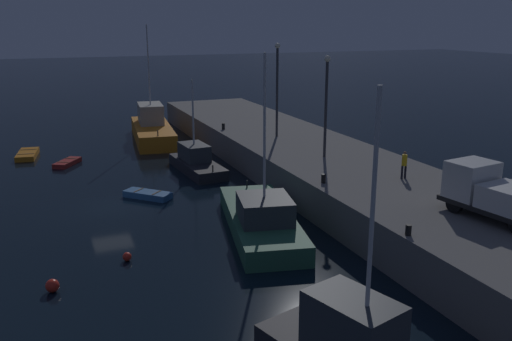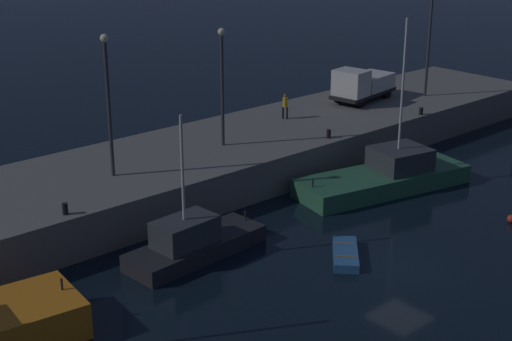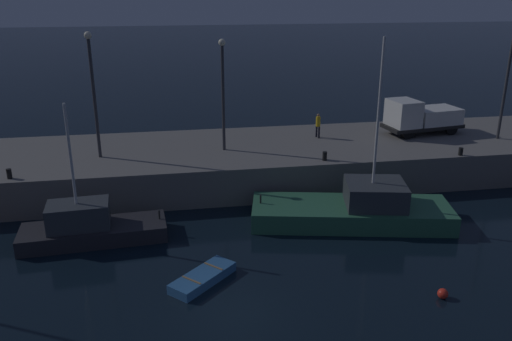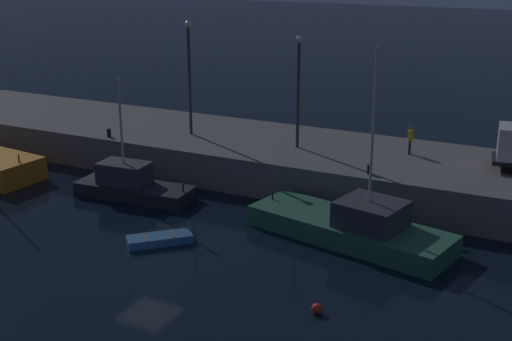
{
  "view_description": "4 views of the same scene",
  "coord_description": "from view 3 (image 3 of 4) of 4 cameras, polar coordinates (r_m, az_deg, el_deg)",
  "views": [
    {
      "loc": [
        34.98,
        -3.94,
        11.63
      ],
      "look_at": [
        2.44,
        9.18,
        2.13
      ],
      "focal_mm": 38.84,
      "sensor_mm": 36.0,
      "label": 1
    },
    {
      "loc": [
        -26.27,
        -19.34,
        16.42
      ],
      "look_at": [
        -0.28,
        10.03,
        2.34
      ],
      "focal_mm": 53.39,
      "sensor_mm": 36.0,
      "label": 2
    },
    {
      "loc": [
        -2.17,
        -17.8,
        12.49
      ],
      "look_at": [
        2.46,
        9.1,
        2.8
      ],
      "focal_mm": 36.81,
      "sensor_mm": 36.0,
      "label": 3
    },
    {
      "loc": [
        17.76,
        -23.92,
        14.4
      ],
      "look_at": [
        1.53,
        8.57,
        2.58
      ],
      "focal_mm": 47.84,
      "sensor_mm": 36.0,
      "label": 4
    }
  ],
  "objects": [
    {
      "name": "ground_plane",
      "position": [
        21.85,
        -2.39,
        -15.33
      ],
      "size": [
        320.0,
        320.0,
        0.0
      ],
      "primitive_type": "plane",
      "color": "black"
    },
    {
      "name": "pier_quay",
      "position": [
        35.22,
        -5.71,
        0.67
      ],
      "size": [
        59.71,
        9.42,
        2.3
      ],
      "color": "slate",
      "rests_on": "ground"
    },
    {
      "name": "fishing_trawler_red",
      "position": [
        29.46,
        10.81,
        -4.14
      ],
      "size": [
        11.32,
        5.62,
        10.09
      ],
      "color": "#2D6647",
      "rests_on": "ground"
    },
    {
      "name": "fishing_boat_orange",
      "position": [
        28.33,
        -17.68,
        -5.84
      ],
      "size": [
        7.44,
        2.92,
        7.24
      ],
      "color": "#232328",
      "rests_on": "ground"
    },
    {
      "name": "rowboat_white_mid",
      "position": [
        23.86,
        -5.79,
        -11.51
      ],
      "size": [
        3.19,
        3.14,
        0.47
      ],
      "color": "#2D6099",
      "rests_on": "ground"
    },
    {
      "name": "mooring_buoy_near",
      "position": [
        23.97,
        19.63,
        -12.49
      ],
      "size": [
        0.45,
        0.45,
        0.45
      ],
      "primitive_type": "sphere",
      "color": "red",
      "rests_on": "ground"
    },
    {
      "name": "lamp_post_west",
      "position": [
        33.22,
        -17.29,
        8.79
      ],
      "size": [
        0.44,
        0.44,
        7.64
      ],
      "color": "#38383D",
      "rests_on": "pier_quay"
    },
    {
      "name": "lamp_post_east",
      "position": [
        33.39,
        -3.62,
        9.16
      ],
      "size": [
        0.44,
        0.44,
        7.07
      ],
      "color": "#38383D",
      "rests_on": "pier_quay"
    },
    {
      "name": "lamp_post_central",
      "position": [
        39.61,
        25.74,
        9.88
      ],
      "size": [
        0.44,
        0.44,
        8.3
      ],
      "color": "#38383D",
      "rests_on": "pier_quay"
    },
    {
      "name": "utility_truck",
      "position": [
        39.55,
        17.45,
        5.59
      ],
      "size": [
        5.88,
        3.07,
        2.55
      ],
      "color": "black",
      "rests_on": "pier_quay"
    },
    {
      "name": "dockworker",
      "position": [
        37.07,
        6.76,
        5.04
      ],
      "size": [
        0.39,
        0.45,
        1.72
      ],
      "color": "black",
      "rests_on": "pier_quay"
    },
    {
      "name": "bollard_west",
      "position": [
        32.4,
        7.48,
        1.57
      ],
      "size": [
        0.28,
        0.28,
        0.55
      ],
      "primitive_type": "cylinder",
      "color": "black",
      "rests_on": "pier_quay"
    },
    {
      "name": "bollard_central",
      "position": [
        32.16,
        -25.24,
        -0.32
      ],
      "size": [
        0.28,
        0.28,
        0.56
      ],
      "primitive_type": "cylinder",
      "color": "black",
      "rests_on": "pier_quay"
    },
    {
      "name": "bollard_east",
      "position": [
        35.54,
        21.36,
        1.94
      ],
      "size": [
        0.28,
        0.28,
        0.49
      ],
      "primitive_type": "cylinder",
      "color": "black",
      "rests_on": "pier_quay"
    }
  ]
}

